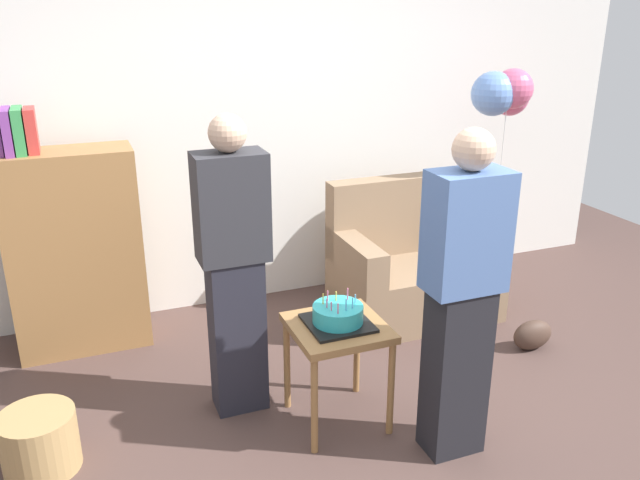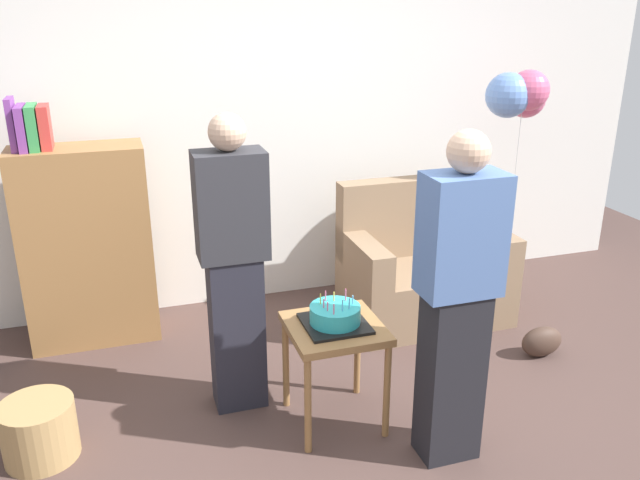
% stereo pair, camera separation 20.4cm
% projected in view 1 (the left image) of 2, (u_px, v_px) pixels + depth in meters
% --- Properties ---
extents(ground_plane, '(8.00, 8.00, 0.00)m').
position_uv_depth(ground_plane, '(384.00, 448.00, 3.29)').
color(ground_plane, '#4C3833').
extents(wall_back, '(6.00, 0.10, 2.70)m').
position_uv_depth(wall_back, '(261.00, 118.00, 4.62)').
color(wall_back, silver).
rests_on(wall_back, ground_plane).
extents(couch, '(1.10, 0.70, 0.96)m').
position_uv_depth(couch, '(412.00, 268.00, 4.64)').
color(couch, '#8C7054').
rests_on(couch, ground_plane).
extents(bookshelf, '(0.80, 0.36, 1.61)m').
position_uv_depth(bookshelf, '(74.00, 249.00, 4.06)').
color(bookshelf, olive).
rests_on(bookshelf, ground_plane).
extents(side_table, '(0.48, 0.48, 0.57)m').
position_uv_depth(side_table, '(338.00, 339.00, 3.35)').
color(side_table, olive).
rests_on(side_table, ground_plane).
extents(birthday_cake, '(0.32, 0.32, 0.17)m').
position_uv_depth(birthday_cake, '(338.00, 316.00, 3.31)').
color(birthday_cake, black).
rests_on(birthday_cake, side_table).
extents(person_blowing_candles, '(0.36, 0.22, 1.63)m').
position_uv_depth(person_blowing_candles, '(234.00, 267.00, 3.36)').
color(person_blowing_candles, '#23232D').
rests_on(person_blowing_candles, ground_plane).
extents(person_holding_cake, '(0.36, 0.22, 1.63)m').
position_uv_depth(person_holding_cake, '(461.00, 298.00, 3.02)').
color(person_holding_cake, black).
rests_on(person_holding_cake, ground_plane).
extents(wicker_basket, '(0.36, 0.36, 0.30)m').
position_uv_depth(wicker_basket, '(40.00, 442.00, 3.10)').
color(wicker_basket, '#A88451').
rests_on(wicker_basket, ground_plane).
extents(handbag, '(0.28, 0.14, 0.20)m').
position_uv_depth(handbag, '(532.00, 335.00, 4.20)').
color(handbag, '#473328').
rests_on(handbag, ground_plane).
extents(balloon_bunch, '(0.47, 0.35, 1.71)m').
position_uv_depth(balloon_bunch, '(504.00, 93.00, 4.48)').
color(balloon_bunch, silver).
rests_on(balloon_bunch, ground_plane).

